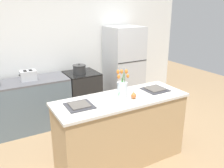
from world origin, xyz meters
TOP-DOWN VIEW (x-y plane):
  - ground_plane at (0.00, 0.00)m, footprint 10.00×10.00m
  - back_wall at (0.00, 2.00)m, footprint 5.20×0.08m
  - kitchen_island at (0.00, 0.00)m, footprint 1.80×0.66m
  - back_counter at (-1.06, 1.60)m, footprint 1.68×0.60m
  - stove_range at (0.10, 1.60)m, footprint 0.60×0.61m
  - refrigerator at (1.05, 1.60)m, footprint 0.68×0.67m
  - flower_vase at (0.00, -0.02)m, footprint 0.20×0.15m
  - pear_figurine at (0.12, -0.10)m, footprint 0.07×0.07m
  - plate_setting_left at (-0.58, 0.02)m, footprint 0.33×0.33m
  - plate_setting_right at (0.58, 0.02)m, footprint 0.33×0.33m
  - toaster at (-0.87, 1.60)m, footprint 0.28×0.18m
  - cooking_pot at (0.05, 1.57)m, footprint 0.24×0.24m

SIDE VIEW (x-z plane):
  - ground_plane at x=0.00m, z-range 0.00..0.00m
  - stove_range at x=0.10m, z-range 0.00..0.89m
  - back_counter at x=-1.06m, z-range 0.00..0.89m
  - kitchen_island at x=0.00m, z-range 0.00..0.96m
  - refrigerator at x=1.05m, z-range 0.00..1.71m
  - plate_setting_left at x=-0.58m, z-range 0.96..0.98m
  - plate_setting_right at x=0.58m, z-range 0.96..0.98m
  - cooking_pot at x=0.05m, z-range 0.88..1.07m
  - toaster at x=-0.87m, z-range 0.89..1.07m
  - pear_figurine at x=0.12m, z-range 0.95..1.06m
  - flower_vase at x=0.00m, z-range 0.89..1.29m
  - back_wall at x=0.00m, z-range 0.00..2.70m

